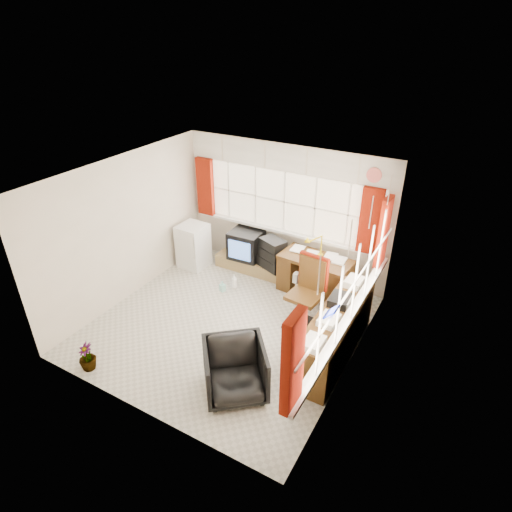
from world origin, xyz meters
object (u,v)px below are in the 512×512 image
Objects in this scene: credenza at (335,333)px; mini_fridge at (193,246)px; desk at (315,274)px; desk_lamp at (322,241)px; office_chair at (235,370)px; radiator at (305,291)px; tv_bench at (252,264)px; crt_tv at (246,244)px; task_chair at (309,289)px.

mini_fridge is (-3.35, 1.09, 0.05)m from credenza.
desk_lamp is (0.03, 0.13, 0.61)m from desk.
desk is 1.61× the size of office_chair.
mini_fridge reaches higher than radiator.
desk reaches higher than office_chair.
crt_tv is (-0.12, -0.00, 0.40)m from tv_bench.
task_chair is at bearing -12.27° from mini_fridge.
credenza is at bearing -32.34° from crt_tv.
credenza reaches higher than crt_tv.
office_chair is at bearing -44.27° from mini_fridge.
credenza is (0.91, -1.02, 0.18)m from radiator.
office_chair is at bearing -61.86° from crt_tv.
desk_lamp is at bearing -1.52° from crt_tv.
desk_lamp is 0.20× the size of credenza.
credenza is at bearing 17.12° from office_chair.
office_chair is (0.01, -2.67, -0.03)m from desk.
tv_bench is (-1.40, 0.17, -0.28)m from desk.
desk is 0.38m from radiator.
credenza is at bearing -56.85° from desk.
credenza is (0.85, -1.47, -0.62)m from desk_lamp.
desk is 2.47× the size of radiator.
mini_fridge is at bearing 178.34° from radiator.
office_chair is at bearing -97.09° from task_chair.
radiator is at bearing -18.54° from crt_tv.
office_chair is at bearing -90.44° from desk_lamp.
crt_tv is (-1.75, 1.02, -0.12)m from task_chair.
radiator is 0.38× the size of tv_bench.
crt_tv is at bearing 78.58° from office_chair.
desk_lamp is 2.88m from office_chair.
tv_bench is at bearing 178.19° from desk_lamp.
desk_lamp is at bearing 8.76° from mini_fridge.
credenza reaches higher than tv_bench.
radiator is (-0.06, -0.46, -0.79)m from desk_lamp.
office_chair is at bearing -63.73° from tv_bench.
desk_lamp reaches higher than mini_fridge.
task_chair is at bearing 43.35° from office_chair.
desk is at bearing 50.56° from office_chair.
radiator is 1.59m from crt_tv.
mini_fridge is at bearing 96.16° from office_chair.
desk_lamp reaches higher than tv_bench.
task_chair is at bearing -30.14° from crt_tv.
desk_lamp is 1.62m from crt_tv.
task_chair is (0.21, -0.97, -0.37)m from desk_lamp.
task_chair is 0.85m from credenza.
credenza reaches higher than office_chair.
tv_bench is at bearing 76.70° from office_chair.
radiator is 0.27× the size of credenza.
desk is 1.49× the size of mini_fridge.
crt_tv is at bearing 178.48° from desk_lamp.
desk_lamp reaches higher than radiator.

